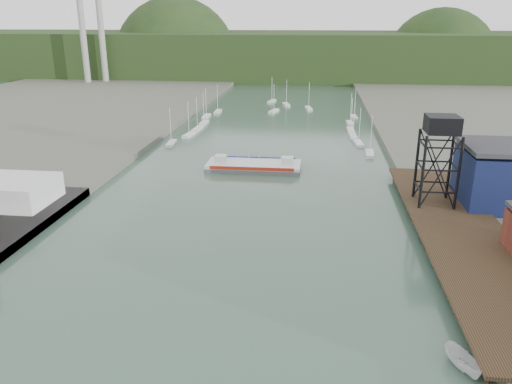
# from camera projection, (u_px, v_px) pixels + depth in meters

# --- Properties ---
(east_pier) EXTENTS (14.00, 70.00, 2.45)m
(east_pier) POSITION_uv_depth(u_px,v_px,m) (463.00, 233.00, 78.99)
(east_pier) COLOR black
(east_pier) RESTS_ON ground
(white_shed) EXTENTS (18.00, 12.00, 4.50)m
(white_shed) POSITION_uv_depth(u_px,v_px,m) (3.00, 191.00, 92.27)
(white_shed) COLOR silver
(white_shed) RESTS_ON west_quay
(lift_tower) EXTENTS (6.50, 6.50, 16.00)m
(lift_tower) POSITION_uv_depth(u_px,v_px,m) (442.00, 130.00, 86.88)
(lift_tower) COLOR black
(lift_tower) RESTS_ON east_pier
(marina_sailboats) EXTENTS (57.71, 92.65, 0.90)m
(marina_sailboats) POSITION_uv_depth(u_px,v_px,m) (278.00, 122.00, 171.33)
(marina_sailboats) COLOR silver
(marina_sailboats) RESTS_ON ground
(smokestacks) EXTENTS (11.20, 8.20, 60.00)m
(smokestacks) POSITION_uv_depth(u_px,v_px,m) (92.00, 27.00, 261.85)
(smokestacks) COLOR gray
(smokestacks) RESTS_ON ground
(distant_hills) EXTENTS (500.00, 120.00, 80.00)m
(distant_hills) POSITION_uv_depth(u_px,v_px,m) (292.00, 57.00, 321.20)
(distant_hills) COLOR black
(distant_hills) RESTS_ON ground
(chain_ferry) EXTENTS (22.27, 9.26, 3.20)m
(chain_ferry) POSITION_uv_depth(u_px,v_px,m) (254.00, 165.00, 118.74)
(chain_ferry) COLOR #545356
(chain_ferry) RESTS_ON ground
(motorboat) EXTENTS (3.98, 5.69, 2.06)m
(motorboat) POSITION_uv_depth(u_px,v_px,m) (464.00, 362.00, 50.58)
(motorboat) COLOR silver
(motorboat) RESTS_ON ground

